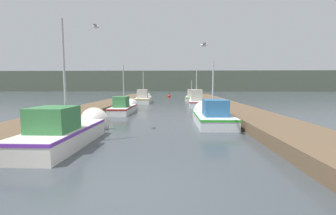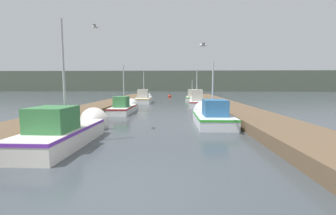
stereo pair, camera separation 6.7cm
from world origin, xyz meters
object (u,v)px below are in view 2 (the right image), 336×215
fishing_boat_1 (211,116)px  channel_buoy (170,96)px  mooring_piling_0 (196,94)px  fishing_boat_3 (197,101)px  seagull_1 (203,45)px  fishing_boat_5 (192,97)px  fishing_boat_4 (144,99)px  fishing_boat_2 (125,107)px  seagull_lead (96,27)px  fishing_boat_0 (69,130)px  mooring_piling_1 (114,103)px

fishing_boat_1 → channel_buoy: size_ratio=4.39×
mooring_piling_0 → channel_buoy: bearing=157.7°
fishing_boat_3 → seagull_1: fishing_boat_3 is taller
fishing_boat_1 → fishing_boat_5: bearing=88.6°
fishing_boat_4 → fishing_boat_5: bearing=36.2°
fishing_boat_3 → fishing_boat_5: size_ratio=0.94×
fishing_boat_3 → seagull_1: size_ratio=10.53×
fishing_boat_2 → fishing_boat_3: (6.04, 5.23, 0.14)m
fishing_boat_1 → seagull_1: seagull_1 is taller
fishing_boat_1 → fishing_boat_4: fishing_boat_4 is taller
fishing_boat_1 → seagull_lead: (-5.37, -2.69, 4.15)m
channel_buoy → fishing_boat_1: bearing=-83.2°
fishing_boat_5 → channel_buoy: fishing_boat_5 is taller
fishing_boat_1 → seagull_lead: 7.31m
fishing_boat_1 → seagull_lead: bearing=-153.9°
seagull_1 → fishing_boat_0: bearing=101.8°
mooring_piling_0 → seagull_1: size_ratio=2.50×
fishing_boat_1 → mooring_piling_0: bearing=86.6°
fishing_boat_2 → channel_buoy: fishing_boat_2 is taller
fishing_boat_4 → seagull_1: seagull_1 is taller
fishing_boat_3 → channel_buoy: bearing=104.6°
fishing_boat_3 → mooring_piling_0: 13.76m
fishing_boat_2 → fishing_boat_4: 9.52m
seagull_lead → fishing_boat_5: bearing=157.4°
fishing_boat_0 → channel_buoy: bearing=85.3°
fishing_boat_4 → fishing_boat_5: 7.84m
fishing_boat_4 → channel_buoy: bearing=73.5°
fishing_boat_2 → fishing_boat_5: 15.73m
fishing_boat_0 → seagull_1: fishing_boat_0 is taller
fishing_boat_5 → mooring_piling_0: 4.60m
fishing_boat_5 → mooring_piling_1: 14.88m
fishing_boat_0 → fishing_boat_4: 18.81m
fishing_boat_3 → mooring_piling_0: (1.11, 13.71, 0.18)m
fishing_boat_0 → fishing_boat_1: fishing_boat_0 is taller
mooring_piling_0 → mooring_piling_1: size_ratio=1.24×
fishing_boat_2 → channel_buoy: size_ratio=4.90×
fishing_boat_4 → seagull_lead: 17.63m
seagull_lead → seagull_1: seagull_lead is taller
fishing_boat_2 → fishing_boat_5: size_ratio=0.84×
fishing_boat_2 → seagull_lead: (0.57, -7.62, 4.19)m
fishing_boat_4 → fishing_boat_5: (6.10, 4.92, -0.02)m
channel_buoy → seagull_lead: 28.74m
fishing_boat_2 → fishing_boat_3: size_ratio=0.89×
fishing_boat_0 → fishing_boat_5: (6.17, 23.73, -0.02)m
channel_buoy → seagull_1: (2.16, -29.08, 3.49)m
fishing_boat_2 → fishing_boat_5: fishing_boat_2 is taller
fishing_boat_4 → seagull_lead: size_ratio=10.46×
fishing_boat_3 → seagull_lead: 14.54m
fishing_boat_0 → channel_buoy: size_ratio=4.81×
fishing_boat_2 → channel_buoy: (2.88, 20.69, -0.22)m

